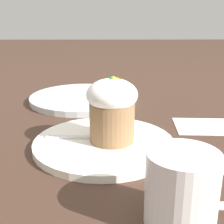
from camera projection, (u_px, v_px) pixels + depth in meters
name	position (u px, v px, depth m)	size (l,w,h in m)	color
ground_plane	(104.00, 147.00, 0.54)	(4.00, 4.00, 0.00)	#3D281E
dessert_plate	(104.00, 144.00, 0.54)	(0.24, 0.24, 0.01)	white
carrot_cake	(112.00, 108.00, 0.52)	(0.09, 0.09, 0.11)	olive
spoon	(98.00, 137.00, 0.55)	(0.13, 0.03, 0.01)	silver
coffee_cup	(184.00, 189.00, 0.34)	(0.11, 0.08, 0.09)	white
side_plate	(82.00, 98.00, 0.81)	(0.27, 0.27, 0.01)	silver
paper_napkin	(203.00, 126.00, 0.64)	(0.12, 0.10, 0.00)	white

